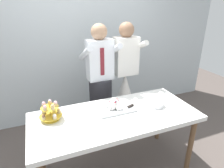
# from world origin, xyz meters

# --- Properties ---
(rear_wall) EXTENTS (5.20, 0.10, 2.90)m
(rear_wall) POSITION_xyz_m (0.00, 1.48, 1.45)
(rear_wall) COLOR silver
(rear_wall) RESTS_ON ground_plane
(dessert_table) EXTENTS (1.80, 0.80, 0.78)m
(dessert_table) POSITION_xyz_m (0.00, 0.00, 0.70)
(dessert_table) COLOR white
(dessert_table) RESTS_ON ground_plane
(cupcake_stand) EXTENTS (0.23, 0.23, 0.21)m
(cupcake_stand) POSITION_xyz_m (-0.65, 0.17, 0.86)
(cupcake_stand) COLOR gold
(cupcake_stand) RESTS_ON dessert_table
(main_cake_tray) EXTENTS (0.43, 0.32, 0.12)m
(main_cake_tray) POSITION_xyz_m (0.04, 0.12, 0.81)
(main_cake_tray) COLOR silver
(main_cake_tray) RESTS_ON dessert_table
(plate_stack) EXTENTS (0.20, 0.19, 0.05)m
(plate_stack) POSITION_xyz_m (0.51, 0.01, 0.80)
(plate_stack) COLOR white
(plate_stack) RESTS_ON dessert_table
(person_groom) EXTENTS (0.46, 0.49, 1.66)m
(person_groom) POSITION_xyz_m (0.08, 0.73, 0.75)
(person_groom) COLOR #232328
(person_groom) RESTS_ON ground_plane
(person_bride) EXTENTS (0.56, 0.56, 1.66)m
(person_bride) POSITION_xyz_m (0.48, 0.77, 0.58)
(person_bride) COLOR white
(person_bride) RESTS_ON ground_plane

